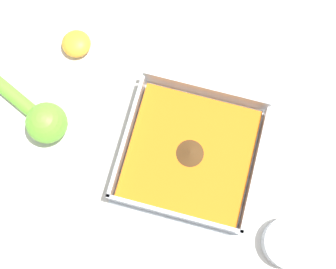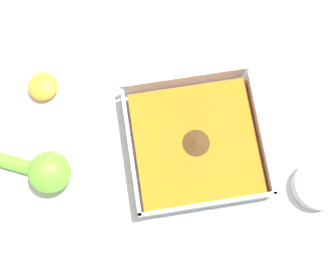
% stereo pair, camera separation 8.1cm
% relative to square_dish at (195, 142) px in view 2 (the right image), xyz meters
% --- Properties ---
extents(ground_plane, '(4.00, 4.00, 0.00)m').
position_rel_square_dish_xyz_m(ground_plane, '(0.03, -0.00, -0.02)').
color(ground_plane, beige).
extents(square_dish, '(0.23, 0.23, 0.05)m').
position_rel_square_dish_xyz_m(square_dish, '(0.00, 0.00, 0.00)').
color(square_dish, silver).
rests_on(square_dish, ground_plane).
extents(spice_bowl, '(0.08, 0.08, 0.03)m').
position_rel_square_dish_xyz_m(spice_bowl, '(0.19, -0.11, -0.00)').
color(spice_bowl, silver).
rests_on(spice_bowl, ground_plane).
extents(lemon_squeezer, '(0.21, 0.12, 0.07)m').
position_rel_square_dish_xyz_m(lemon_squeezer, '(-0.27, -0.01, 0.01)').
color(lemon_squeezer, '#6BC633').
rests_on(lemon_squeezer, ground_plane).
extents(lemon_half, '(0.05, 0.05, 0.03)m').
position_rel_square_dish_xyz_m(lemon_half, '(-0.25, 0.14, -0.00)').
color(lemon_half, orange).
rests_on(lemon_half, ground_plane).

